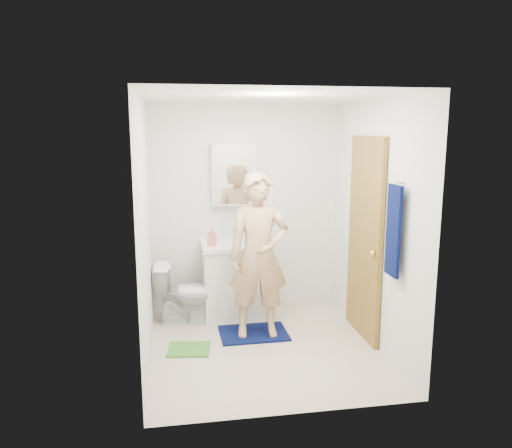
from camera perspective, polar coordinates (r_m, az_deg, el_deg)
The scene contains 22 objects.
floor at distance 5.08m, azimuth 0.92°, elevation -13.94°, with size 2.20×2.40×0.02m, color beige.
ceiling at distance 4.62m, azimuth 1.01°, elevation 14.45°, with size 2.20×2.40×0.02m, color white.
wall_back at distance 5.88m, azimuth -1.19°, elevation 1.85°, with size 2.20×0.02×2.40m, color silver.
wall_front at distance 3.55m, azimuth 4.53°, elevation -4.20°, with size 2.20×0.02×2.40m, color silver.
wall_left at distance 4.63m, azimuth -12.66°, elevation -0.87°, with size 0.02×2.40×2.40m, color silver.
wall_right at distance 5.02m, azimuth 13.52°, elevation -0.01°, with size 0.02×2.40×2.40m, color silver.
vanity_cabinet at distance 5.75m, azimuth -2.21°, elevation -6.54°, with size 0.75×0.55×0.80m, color white.
countertop at distance 5.64m, azimuth -2.24°, elevation -2.42°, with size 0.79×0.59×0.05m, color white.
sink_basin at distance 5.64m, azimuth -2.25°, elevation -2.27°, with size 0.40×0.40×0.03m, color white.
faucet at distance 5.80m, azimuth -2.48°, elevation -1.20°, with size 0.03×0.03×0.12m, color silver.
medicine_cabinet at distance 5.74m, azimuth -2.59°, elevation 5.65°, with size 0.50×0.12×0.70m, color white.
mirror_panel at distance 5.68m, azimuth -2.51°, elevation 5.59°, with size 0.46×0.01×0.66m, color white.
door at distance 5.17m, azimuth 12.33°, elevation -1.62°, with size 0.05×0.80×2.05m, color olive.
door_knob at distance 4.89m, azimuth 13.24°, elevation -3.29°, with size 0.07×0.07×0.07m, color gold.
towel at distance 4.47m, azimuth 15.44°, elevation -0.77°, with size 0.03×0.24×0.80m, color #071042.
towel_hook at distance 4.42m, azimuth 16.18°, elevation 4.59°, with size 0.02×0.02×0.06m, color silver.
toilet at distance 5.61m, azimuth -8.02°, elevation -7.79°, with size 0.38×0.66×0.67m, color white.
bath_mat at distance 5.35m, azimuth -0.29°, elevation -12.37°, with size 0.70×0.50×0.02m, color #071042.
green_rug at distance 5.04m, azimuth -7.67°, elevation -14.00°, with size 0.40×0.34×0.02m, color #489431.
soap_dispenser at distance 5.50m, azimuth -5.06°, elevation -1.45°, with size 0.09×0.09×0.20m, color #D56663.
toothbrush_cup at distance 5.77m, azimuth -0.62°, elevation -1.36°, with size 0.13×0.13×0.10m, color #6C3D87.
man at distance 5.03m, azimuth 0.31°, elevation -3.64°, with size 0.61×0.40×1.68m, color tan.
Camera 1 is at (-0.84, -4.53, 2.12)m, focal length 35.00 mm.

